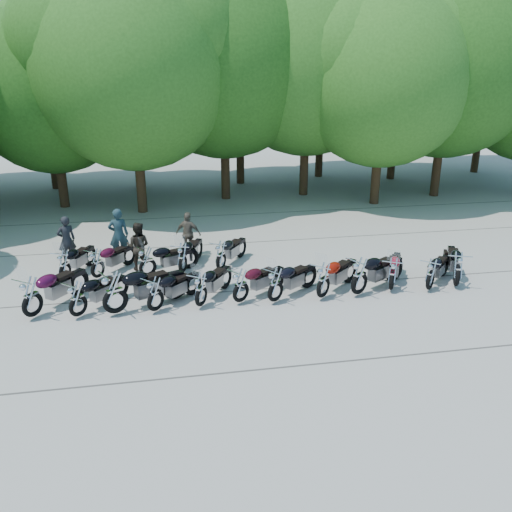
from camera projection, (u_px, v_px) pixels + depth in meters
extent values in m
plane|color=#9A958B|center=(265.00, 311.00, 15.27)|extent=(90.00, 90.00, 0.00)
cylinder|color=#3A2614|center=(61.00, 172.00, 25.36)|extent=(0.44, 0.44, 3.31)
sphere|color=#286319|center=(51.00, 91.00, 24.09)|extent=(7.31, 7.31, 7.31)
cylinder|color=#3A2614|center=(140.00, 170.00, 24.38)|extent=(0.44, 0.44, 3.93)
sphere|color=#357721|center=(132.00, 67.00, 22.88)|extent=(8.70, 8.70, 8.70)
cylinder|color=#3A2614|center=(225.00, 158.00, 26.74)|extent=(0.44, 0.44, 4.13)
sphere|color=#286319|center=(223.00, 59.00, 25.16)|extent=(9.13, 9.13, 9.13)
cylinder|color=#3A2614|center=(304.00, 155.00, 27.53)|extent=(0.44, 0.44, 4.09)
sphere|color=#357721|center=(307.00, 60.00, 25.97)|extent=(9.04, 9.04, 9.04)
cylinder|color=#3A2614|center=(377.00, 166.00, 25.90)|extent=(0.44, 0.44, 3.62)
sphere|color=#357721|center=(383.00, 79.00, 24.52)|extent=(8.00, 8.00, 8.00)
cylinder|color=#3A2614|center=(438.00, 157.00, 27.33)|extent=(0.44, 0.44, 3.98)
sphere|color=#286319|center=(449.00, 65.00, 25.82)|extent=(8.79, 8.79, 8.79)
cylinder|color=#3A2614|center=(53.00, 156.00, 28.96)|extent=(0.44, 0.44, 3.52)
sphere|color=#357721|center=(43.00, 79.00, 27.62)|extent=(7.78, 7.78, 7.78)
cylinder|color=#3A2614|center=(139.00, 156.00, 29.23)|extent=(0.44, 0.44, 3.42)
sphere|color=#286319|center=(133.00, 82.00, 27.93)|extent=(7.56, 7.56, 7.56)
cylinder|color=#3A2614|center=(240.00, 152.00, 30.17)|extent=(0.44, 0.44, 3.56)
sphere|color=#286319|center=(239.00, 77.00, 28.81)|extent=(7.88, 7.88, 7.88)
cylinder|color=#3A2614|center=(320.00, 145.00, 31.88)|extent=(0.44, 0.44, 3.76)
sphere|color=#286319|center=(323.00, 70.00, 30.45)|extent=(8.31, 8.31, 8.31)
cylinder|color=#3A2614|center=(393.00, 148.00, 31.29)|extent=(0.44, 0.44, 3.63)
sphere|color=#357721|center=(399.00, 74.00, 29.91)|extent=(8.02, 8.02, 8.02)
cylinder|color=#3A2614|center=(479.00, 136.00, 33.01)|extent=(0.44, 0.44, 4.37)
sphere|color=#286319|center=(491.00, 52.00, 31.34)|extent=(9.67, 9.67, 9.67)
imported|color=black|center=(67.00, 240.00, 18.50)|extent=(0.73, 0.62, 1.69)
imported|color=black|center=(138.00, 246.00, 17.97)|extent=(0.94, 0.82, 1.64)
imported|color=brown|center=(188.00, 234.00, 19.32)|extent=(1.01, 0.74, 1.59)
imported|color=#1C343B|center=(119.00, 235.00, 18.73)|extent=(0.71, 0.49, 1.88)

